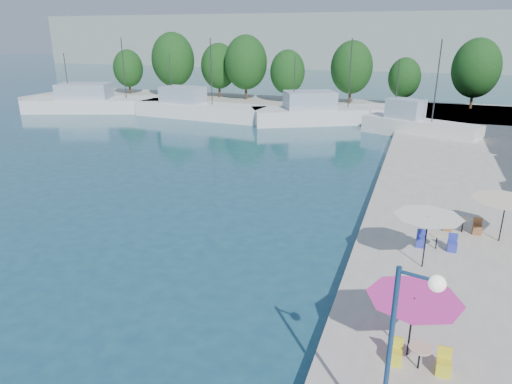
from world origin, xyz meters
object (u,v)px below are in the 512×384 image
at_px(trawler_02, 198,109).
at_px(street_lamp, 407,332).
at_px(umbrella_pink, 413,305).
at_px(trawler_01, 106,103).
at_px(trawler_04, 417,127).
at_px(umbrella_white, 428,222).
at_px(umbrella_cream, 505,205).
at_px(trawler_03, 328,114).

xyz_separation_m(trawler_02, street_lamp, (27.41, -43.89, 3.02)).
relative_size(trawler_02, street_lamp, 3.53).
height_order(umbrella_pink, street_lamp, street_lamp).
xyz_separation_m(trawler_01, trawler_04, (41.23, -3.04, 0.01)).
relative_size(umbrella_white, street_lamp, 0.57).
height_order(trawler_01, umbrella_cream, trawler_01).
bearing_deg(umbrella_white, umbrella_cream, 49.20).
bearing_deg(street_lamp, umbrella_pink, 100.68).
distance_m(trawler_01, street_lamp, 60.75).
xyz_separation_m(trawler_01, street_lamp, (41.68, -44.10, 3.02)).
bearing_deg(street_lamp, trawler_01, 147.14).
height_order(umbrella_white, umbrella_cream, umbrella_white).
bearing_deg(umbrella_pink, trawler_04, 91.01).
bearing_deg(trawler_04, trawler_03, 178.32).
bearing_deg(trawler_01, umbrella_white, -58.81).
relative_size(trawler_01, street_lamp, 4.63).
height_order(trawler_01, trawler_04, same).
bearing_deg(umbrella_pink, trawler_01, 136.15).
xyz_separation_m(trawler_02, trawler_04, (26.96, -2.83, 0.00)).
relative_size(trawler_03, umbrella_cream, 6.02).
bearing_deg(umbrella_white, trawler_02, 129.67).
distance_m(trawler_04, umbrella_pink, 37.24).
height_order(trawler_02, umbrella_cream, trawler_02).
xyz_separation_m(trawler_03, umbrella_pink, (11.02, -42.18, 1.37)).
bearing_deg(trawler_02, trawler_04, -0.99).
xyz_separation_m(umbrella_cream, street_lamp, (-4.10, -14.26, 1.59)).
height_order(trawler_01, trawler_02, same).
distance_m(trawler_01, trawler_02, 14.28).
distance_m(trawler_01, umbrella_pink, 58.11).
bearing_deg(trawler_02, umbrella_cream, -38.23).
bearing_deg(trawler_04, umbrella_pink, -65.03).
xyz_separation_m(trawler_02, trawler_03, (16.60, 2.14, -0.00)).
bearing_deg(trawler_03, umbrella_cream, -93.44).
relative_size(trawler_02, umbrella_white, 6.17).
bearing_deg(trawler_02, street_lamp, -53.01).
distance_m(trawler_04, street_lamp, 41.17).
xyz_separation_m(trawler_02, umbrella_cream, (31.51, -29.63, 1.43)).
bearing_deg(street_lamp, trawler_03, 116.97).
distance_m(trawler_04, umbrella_cream, 27.22).
height_order(trawler_04, umbrella_cream, trawler_04).
xyz_separation_m(trawler_01, umbrella_white, (42.25, -33.93, 1.68)).
distance_m(umbrella_white, umbrella_cream, 5.42).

